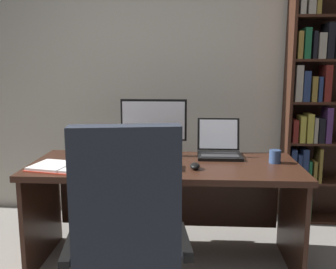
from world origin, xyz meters
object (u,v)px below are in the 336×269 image
computer_mouse (195,166)px  coffee_mug (275,157)px  notepad (116,160)px  office_chair (128,258)px  monitor (154,127)px  bookshelf (323,103)px  reading_stand_with_book (97,144)px  pen (119,158)px  laptop (219,148)px  desk (165,187)px  keyboard (148,167)px  open_binder (68,167)px

computer_mouse → coffee_mug: (0.54, 0.19, 0.02)m
notepad → coffee_mug: coffee_mug is taller
office_chair → monitor: (0.02, 1.08, 0.46)m
bookshelf → reading_stand_with_book: 1.96m
bookshelf → pen: 1.85m
reading_stand_with_book → pen: size_ratio=2.35×
laptop → office_chair: bearing=-114.8°
desk → coffee_mug: bearing=-1.8°
reading_stand_with_book → desk: bearing=-23.2°
desk → keyboard: bearing=-114.2°
laptop → desk: bearing=-156.3°
desk → laptop: bearing=23.7°
desk → computer_mouse: size_ratio=17.43×
bookshelf → open_binder: 2.21m
office_chair → open_binder: (-0.49, 0.66, 0.26)m
laptop → computer_mouse: laptop is taller
coffee_mug → reading_stand_with_book: bearing=168.8°
computer_mouse → open_binder: size_ratio=0.20×
laptop → keyboard: bearing=-141.5°
reading_stand_with_book → bookshelf: bearing=16.4°
laptop → reading_stand_with_book: size_ratio=0.98×
monitor → computer_mouse: size_ratio=4.64×
open_binder → notepad: open_binder is taller
bookshelf → reading_stand_with_book: (-1.86, -0.55, -0.27)m
keyboard → pen: size_ratio=3.00×
bookshelf → monitor: size_ratio=4.43×
office_chair → open_binder: size_ratio=2.17×
monitor → computer_mouse: bearing=-51.3°
desk → keyboard: 0.31m
open_binder → coffee_mug: coffee_mug is taller
bookshelf → keyboard: (-1.41, -0.99, -0.33)m
reading_stand_with_book → coffee_mug: (1.29, -0.26, -0.02)m
pen → open_binder: bearing=-139.3°
desk → pen: (-0.32, -0.02, 0.21)m
bookshelf → office_chair: (-1.44, -1.70, -0.58)m
keyboard → open_binder: size_ratio=0.80×
monitor → office_chair: bearing=-91.2°
laptop → keyboard: size_ratio=0.77×
notepad → bookshelf: bearing=25.7°
monitor → reading_stand_with_book: size_ratio=1.47×
keyboard → reading_stand_with_book: size_ratio=1.28×
desk → open_binder: 0.69m
notepad → coffee_mug: bearing=-0.3°
computer_mouse → office_chair: bearing=-114.5°
open_binder → computer_mouse: bearing=15.6°
notepad → reading_stand_with_book: bearing=128.1°
bookshelf → computer_mouse: bookshelf is taller
desk → reading_stand_with_book: reading_stand_with_book is taller
open_binder → coffee_mug: size_ratio=5.83×
bookshelf → desk: bearing=-149.4°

